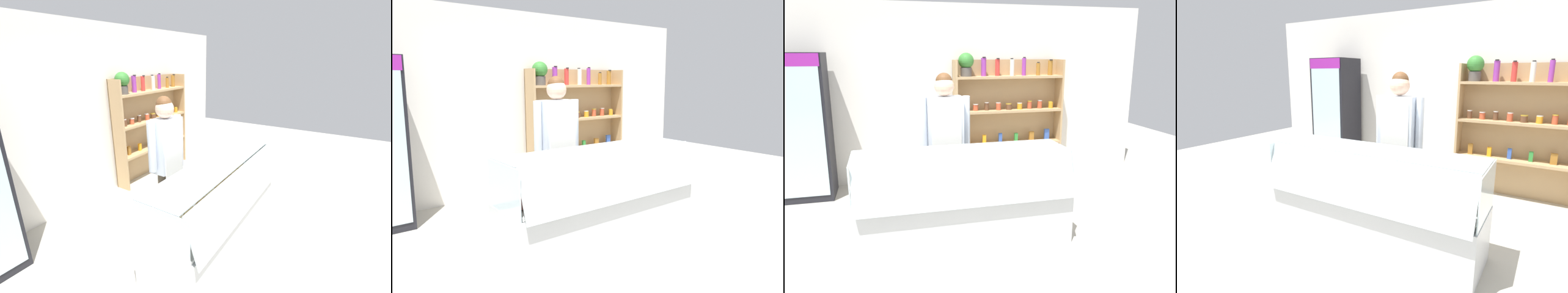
{
  "view_description": "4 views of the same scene",
  "coord_description": "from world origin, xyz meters",
  "views": [
    {
      "loc": [
        -2.6,
        -1.26,
        2.18
      ],
      "look_at": [
        0.09,
        0.43,
        1.1
      ],
      "focal_mm": 24.0,
      "sensor_mm": 36.0,
      "label": 1
    },
    {
      "loc": [
        -2.57,
        -3.0,
        1.72
      ],
      "look_at": [
        0.22,
        0.59,
        0.91
      ],
      "focal_mm": 35.0,
      "sensor_mm": 36.0,
      "label": 2
    },
    {
      "loc": [
        -0.85,
        -3.7,
        1.99
      ],
      "look_at": [
        0.21,
        0.43,
        0.93
      ],
      "focal_mm": 35.0,
      "sensor_mm": 36.0,
      "label": 3
    },
    {
      "loc": [
        1.4,
        -2.49,
        1.74
      ],
      "look_at": [
        -0.41,
        0.55,
        0.89
      ],
      "focal_mm": 28.0,
      "sensor_mm": 36.0,
      "label": 4
    }
  ],
  "objects": [
    {
      "name": "shelving_unit",
      "position": [
        1.02,
        2.04,
        1.1
      ],
      "size": [
        1.74,
        0.29,
        1.98
      ],
      "color": "tan",
      "rests_on": "ground"
    },
    {
      "name": "back_wall",
      "position": [
        0.0,
        2.23,
        1.35
      ],
      "size": [
        6.8,
        0.1,
        2.7
      ],
      "primitive_type": "cube",
      "color": "white",
      "rests_on": "ground"
    },
    {
      "name": "ground_plane",
      "position": [
        0.0,
        0.0,
        0.0
      ],
      "size": [
        12.0,
        12.0,
        0.0
      ],
      "primitive_type": "plane",
      "color": "#B7B2A3"
    },
    {
      "name": "deli_display_case",
      "position": [
        -0.09,
        -0.02,
        0.31
      ],
      "size": [
        2.22,
        0.72,
        1.01
      ],
      "color": "silver",
      "rests_on": "ground"
    },
    {
      "name": "shop_clerk",
      "position": [
        -0.15,
        0.71,
        1.05
      ],
      "size": [
        0.61,
        0.25,
        1.76
      ],
      "color": "#4C4233",
      "rests_on": "ground"
    }
  ]
}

